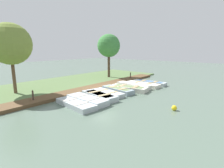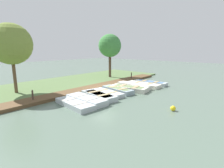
{
  "view_description": "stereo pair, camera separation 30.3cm",
  "coord_description": "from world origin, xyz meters",
  "px_view_note": "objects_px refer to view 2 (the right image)",
  "views": [
    {
      "loc": [
        10.65,
        -11.64,
        3.81
      ],
      "look_at": [
        0.76,
        0.19,
        0.65
      ],
      "focal_mm": 28.0,
      "sensor_mm": 36.0,
      "label": 1
    },
    {
      "loc": [
        10.88,
        -11.44,
        3.81
      ],
      "look_at": [
        0.76,
        0.19,
        0.65
      ],
      "focal_mm": 28.0,
      "sensor_mm": 36.0,
      "label": 2
    }
  ],
  "objects_px": {
    "rowboat_3": "(108,93)",
    "buoy": "(173,108)",
    "rowboat_2": "(99,96)",
    "rowboat_5": "(129,88)",
    "rowboat_7": "(143,84)",
    "park_tree_far_left": "(11,44)",
    "park_tree_left": "(110,46)",
    "rowboat_1": "(86,100)",
    "rowboat_8": "(150,83)",
    "mooring_post_far": "(131,76)",
    "rowboat_0": "(75,104)",
    "rowboat_4": "(118,90)",
    "rowboat_6": "(134,86)",
    "mooring_post_near": "(33,96)"
  },
  "relations": [
    {
      "from": "park_tree_far_left",
      "to": "rowboat_2",
      "type": "bearing_deg",
      "value": 31.62
    },
    {
      "from": "mooring_post_far",
      "to": "park_tree_left",
      "type": "xyz_separation_m",
      "value": [
        -2.82,
        -0.79,
        3.63
      ]
    },
    {
      "from": "rowboat_4",
      "to": "park_tree_far_left",
      "type": "bearing_deg",
      "value": -125.45
    },
    {
      "from": "rowboat_0",
      "to": "rowboat_6",
      "type": "relative_size",
      "value": 0.95
    },
    {
      "from": "park_tree_far_left",
      "to": "park_tree_left",
      "type": "distance_m",
      "value": 11.3
    },
    {
      "from": "rowboat_1",
      "to": "park_tree_left",
      "type": "height_order",
      "value": "park_tree_left"
    },
    {
      "from": "rowboat_6",
      "to": "buoy",
      "type": "relative_size",
      "value": 10.95
    },
    {
      "from": "rowboat_7",
      "to": "buoy",
      "type": "xyz_separation_m",
      "value": [
        5.19,
        -5.06,
        -0.01
      ]
    },
    {
      "from": "rowboat_3",
      "to": "rowboat_7",
      "type": "relative_size",
      "value": 0.89
    },
    {
      "from": "mooring_post_near",
      "to": "rowboat_5",
      "type": "bearing_deg",
      "value": 67.73
    },
    {
      "from": "park_tree_left",
      "to": "rowboat_3",
      "type": "bearing_deg",
      "value": -49.52
    },
    {
      "from": "buoy",
      "to": "mooring_post_near",
      "type": "bearing_deg",
      "value": -149.16
    },
    {
      "from": "rowboat_7",
      "to": "rowboat_8",
      "type": "distance_m",
      "value": 1.23
    },
    {
      "from": "rowboat_4",
      "to": "rowboat_5",
      "type": "bearing_deg",
      "value": 77.6
    },
    {
      "from": "park_tree_left",
      "to": "rowboat_6",
      "type": "bearing_deg",
      "value": -25.8
    },
    {
      "from": "rowboat_5",
      "to": "mooring_post_near",
      "type": "distance_m",
      "value": 8.04
    },
    {
      "from": "rowboat_6",
      "to": "park_tree_far_left",
      "type": "xyz_separation_m",
      "value": [
        -6.06,
        -8.61,
        3.92
      ]
    },
    {
      "from": "rowboat_2",
      "to": "mooring_post_near",
      "type": "bearing_deg",
      "value": -115.52
    },
    {
      "from": "buoy",
      "to": "park_tree_left",
      "type": "height_order",
      "value": "park_tree_left"
    },
    {
      "from": "rowboat_1",
      "to": "mooring_post_far",
      "type": "xyz_separation_m",
      "value": [
        -2.86,
        9.72,
        0.26
      ]
    },
    {
      "from": "rowboat_1",
      "to": "rowboat_4",
      "type": "bearing_deg",
      "value": 95.63
    },
    {
      "from": "mooring_post_near",
      "to": "park_tree_left",
      "type": "height_order",
      "value": "park_tree_left"
    },
    {
      "from": "rowboat_1",
      "to": "rowboat_6",
      "type": "relative_size",
      "value": 0.94
    },
    {
      "from": "rowboat_1",
      "to": "park_tree_left",
      "type": "relative_size",
      "value": 0.61
    },
    {
      "from": "rowboat_3",
      "to": "park_tree_far_left",
      "type": "distance_m",
      "value": 8.68
    },
    {
      "from": "rowboat_3",
      "to": "mooring_post_far",
      "type": "height_order",
      "value": "mooring_post_far"
    },
    {
      "from": "rowboat_4",
      "to": "buoy",
      "type": "bearing_deg",
      "value": -5.81
    },
    {
      "from": "rowboat_7",
      "to": "mooring_post_far",
      "type": "bearing_deg",
      "value": 144.29
    },
    {
      "from": "rowboat_5",
      "to": "rowboat_2",
      "type": "bearing_deg",
      "value": -104.11
    },
    {
      "from": "rowboat_2",
      "to": "rowboat_5",
      "type": "distance_m",
      "value": 3.58
    },
    {
      "from": "rowboat_7",
      "to": "rowboat_3",
      "type": "bearing_deg",
      "value": -94.17
    },
    {
      "from": "rowboat_2",
      "to": "rowboat_7",
      "type": "xyz_separation_m",
      "value": [
        0.31,
        6.1,
        -0.03
      ]
    },
    {
      "from": "rowboat_7",
      "to": "park_tree_far_left",
      "type": "height_order",
      "value": "park_tree_far_left"
    },
    {
      "from": "mooring_post_far",
      "to": "rowboat_2",
      "type": "bearing_deg",
      "value": -71.94
    },
    {
      "from": "rowboat_1",
      "to": "rowboat_2",
      "type": "bearing_deg",
      "value": 97.82
    },
    {
      "from": "rowboat_3",
      "to": "buoy",
      "type": "xyz_separation_m",
      "value": [
        5.63,
        -0.18,
        -0.0
      ]
    },
    {
      "from": "rowboat_0",
      "to": "park_tree_far_left",
      "type": "height_order",
      "value": "park_tree_far_left"
    },
    {
      "from": "park_tree_far_left",
      "to": "rowboat_5",
      "type": "bearing_deg",
      "value": 48.82
    },
    {
      "from": "park_tree_far_left",
      "to": "rowboat_8",
      "type": "bearing_deg",
      "value": 59.5
    },
    {
      "from": "rowboat_2",
      "to": "rowboat_4",
      "type": "height_order",
      "value": "rowboat_2"
    },
    {
      "from": "rowboat_4",
      "to": "rowboat_7",
      "type": "bearing_deg",
      "value": 92.13
    },
    {
      "from": "rowboat_3",
      "to": "buoy",
      "type": "bearing_deg",
      "value": 5.86
    },
    {
      "from": "rowboat_7",
      "to": "park_tree_left",
      "type": "bearing_deg",
      "value": 166.95
    },
    {
      "from": "rowboat_1",
      "to": "buoy",
      "type": "bearing_deg",
      "value": 26.29
    },
    {
      "from": "mooring_post_far",
      "to": "buoy",
      "type": "relative_size",
      "value": 2.85
    },
    {
      "from": "rowboat_0",
      "to": "rowboat_8",
      "type": "distance_m",
      "value": 9.72
    },
    {
      "from": "rowboat_8",
      "to": "mooring_post_far",
      "type": "distance_m",
      "value": 3.35
    },
    {
      "from": "rowboat_4",
      "to": "rowboat_0",
      "type": "bearing_deg",
      "value": -78.43
    },
    {
      "from": "rowboat_0",
      "to": "rowboat_5",
      "type": "relative_size",
      "value": 0.95
    },
    {
      "from": "rowboat_8",
      "to": "rowboat_7",
      "type": "bearing_deg",
      "value": -98.31
    }
  ]
}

